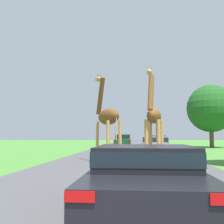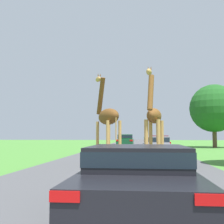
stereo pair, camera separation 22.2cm
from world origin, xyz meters
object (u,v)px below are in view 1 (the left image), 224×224
car_queue_right (155,145)px  tree_left_edge (211,109)px  car_queue_left (123,141)px  giraffe_near_road (107,117)px  car_lead_maroon (145,175)px  giraffe_companion (154,120)px  car_far_ahead (156,142)px

car_queue_right → tree_left_edge: 15.48m
car_queue_right → car_queue_left: (-2.83, 11.87, 0.08)m
giraffe_near_road → car_lead_maroon: bearing=-108.7°
giraffe_companion → car_queue_left: giraffe_companion is taller
car_lead_maroon → tree_left_edge: (8.51, 27.90, 3.83)m
car_queue_left → giraffe_companion: bearing=-82.3°
car_queue_right → car_far_ahead: size_ratio=1.02×
car_lead_maroon → car_queue_right: size_ratio=1.01×
car_far_ahead → tree_left_edge: size_ratio=0.59×
car_queue_right → car_queue_left: bearing=103.4°
giraffe_companion → giraffe_near_road: bearing=10.8°
giraffe_near_road → giraffe_companion: bearing=-30.4°
car_lead_maroon → car_far_ahead: (1.80, 22.35, 0.06)m
giraffe_companion → car_queue_left: 18.06m
giraffe_near_road → tree_left_edge: size_ratio=0.67×
giraffe_companion → car_queue_right: bearing=-82.1°
car_queue_right → tree_left_edge: (7.36, 13.08, 3.80)m
car_queue_left → tree_left_edge: tree_left_edge is taller
giraffe_near_road → car_far_ahead: (3.43, 13.46, -1.60)m
car_lead_maroon → tree_left_edge: tree_left_edge is taller
giraffe_near_road → car_queue_right: (2.79, 5.93, -1.63)m
car_far_ahead → tree_left_edge: tree_left_edge is taller
giraffe_near_road → car_far_ahead: bearing=46.5°
car_queue_left → tree_left_edge: 10.91m
car_queue_right → car_far_ahead: bearing=85.1°
giraffe_near_road → giraffe_companion: (2.36, -0.05, -0.13)m
giraffe_companion → car_queue_right: size_ratio=1.07×
car_far_ahead → tree_left_edge: (6.72, 5.55, 3.77)m
giraffe_companion → car_queue_right: (0.43, 5.97, -1.50)m
giraffe_companion → tree_left_edge: size_ratio=0.65×
giraffe_near_road → car_queue_right: giraffe_near_road is taller
giraffe_companion → car_lead_maroon: 9.00m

